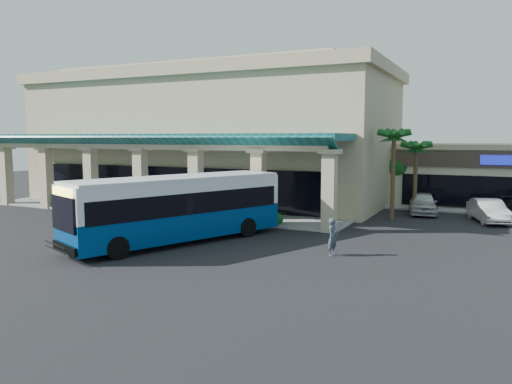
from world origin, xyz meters
The scene contains 11 objects.
ground centered at (0.00, 0.00, 0.00)m, with size 110.00×110.00×0.00m, color black.
main_building centered at (-8.00, 16.00, 5.67)m, with size 30.80×14.80×11.35m, color tan, non-canonical shape.
arcade centered at (-8.00, 6.80, 2.85)m, with size 30.00×6.20×5.70m, color #0C4B4C, non-canonical shape.
palm_0 centered at (8.50, 11.00, 3.30)m, with size 2.40×2.40×6.60m, color #144B18, non-canonical shape.
palm_1 centered at (9.50, 14.00, 2.90)m, with size 2.40×2.40×5.80m, color #144B18, non-canonical shape.
palm_2 centered at (-22.50, 6.50, 3.10)m, with size 2.40×2.40×6.20m, color #144B18, non-canonical shape.
broadleaf_tree centered at (7.50, 19.00, 2.41)m, with size 2.60×2.60×4.81m, color #104713, non-canonical shape.
transit_bus centered at (-0.16, -1.00, 1.72)m, with size 2.87×12.31×3.44m, color navy, non-canonical shape.
pedestrian centered at (7.90, -0.30, 0.87)m, with size 0.63×0.42×1.74m, color #394252.
car_silver centered at (10.01, 14.59, 0.77)m, with size 1.83×4.54×1.55m, color silver.
car_white centered at (14.26, 12.87, 0.74)m, with size 1.56×4.48×1.48m, color silver.
Camera 1 is at (14.49, -22.20, 5.44)m, focal length 35.00 mm.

